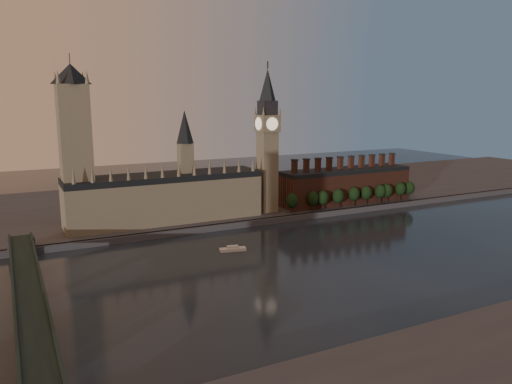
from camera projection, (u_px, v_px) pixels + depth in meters
ground at (347, 261)px, 266.62m from camera, size 900.00×900.00×0.00m
north_bank at (219, 198)px, 422.27m from camera, size 900.00×182.00×4.00m
palace_of_westminster at (166, 195)px, 334.68m from camera, size 130.00×30.30×74.00m
victoria_tower at (75, 143)px, 303.08m from camera, size 24.00×24.00×108.00m
big_ben at (267, 139)px, 356.85m from camera, size 15.00×15.00×107.00m
chimney_block at (345, 185)px, 395.21m from camera, size 110.00×25.00×37.00m
embankment_tree_0 at (292, 201)px, 356.98m from camera, size 8.60×8.60×14.88m
embankment_tree_1 at (313, 198)px, 365.04m from camera, size 8.60×8.60×14.88m
embankment_tree_2 at (323, 198)px, 367.56m from camera, size 8.60×8.60×14.88m
embankment_tree_3 at (338, 196)px, 373.39m from camera, size 8.60×8.60×14.88m
embankment_tree_4 at (354, 194)px, 381.84m from camera, size 8.60×8.60×14.88m
embankment_tree_5 at (366, 193)px, 386.74m from camera, size 8.60×8.60×14.88m
embankment_tree_6 at (380, 191)px, 392.28m from camera, size 8.60×8.60×14.88m
embankment_tree_7 at (387, 191)px, 395.23m from camera, size 8.60×8.60×14.88m
embankment_tree_8 at (400, 189)px, 402.60m from camera, size 8.60×8.60×14.88m
embankment_tree_9 at (409, 188)px, 407.05m from camera, size 8.60×8.60×14.88m
westminster_bridge at (30, 303)px, 194.03m from camera, size 14.00×200.00×11.55m
river_boat at (233, 249)px, 284.49m from camera, size 15.62×7.52×3.01m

